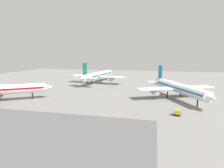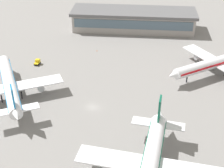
{
  "view_description": "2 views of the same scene",
  "coord_description": "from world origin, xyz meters",
  "px_view_note": "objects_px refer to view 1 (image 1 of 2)",
  "views": [
    {
      "loc": [
        21.89,
        -99.5,
        21.93
      ],
      "look_at": [
        -2.72,
        4.96,
        4.53
      ],
      "focal_mm": 30.26,
      "sensor_mm": 36.0,
      "label": 1
    },
    {
      "loc": [
        -16.58,
        99.99,
        71.78
      ],
      "look_at": [
        -6.09,
        -12.09,
        3.0
      ],
      "focal_mm": 53.65,
      "sensor_mm": 36.0,
      "label": 2
    }
  ],
  "objects_px": {
    "airplane_taxiing": "(98,75)",
    "baggage_tug": "(177,112)",
    "safety_cone_near_gate": "(96,125)",
    "airplane_at_gate": "(177,87)",
    "fuel_truck": "(159,83)",
    "safety_cone_mid_apron": "(24,90)"
  },
  "relations": [
    {
      "from": "airplane_taxiing",
      "to": "baggage_tug",
      "type": "xyz_separation_m",
      "value": [
        50.41,
        -65.69,
        -4.62
      ]
    },
    {
      "from": "safety_cone_near_gate",
      "to": "baggage_tug",
      "type": "bearing_deg",
      "value": 32.57
    },
    {
      "from": "airplane_at_gate",
      "to": "baggage_tug",
      "type": "distance_m",
      "value": 27.57
    },
    {
      "from": "fuel_truck",
      "to": "safety_cone_mid_apron",
      "type": "relative_size",
      "value": 10.29
    },
    {
      "from": "airplane_at_gate",
      "to": "safety_cone_mid_apron",
      "type": "distance_m",
      "value": 86.33
    },
    {
      "from": "fuel_truck",
      "to": "safety_cone_mid_apron",
      "type": "distance_m",
      "value": 88.2
    },
    {
      "from": "airplane_taxiing",
      "to": "fuel_truck",
      "type": "height_order",
      "value": "airplane_taxiing"
    },
    {
      "from": "airplane_at_gate",
      "to": "baggage_tug",
      "type": "bearing_deg",
      "value": -31.6
    },
    {
      "from": "airplane_taxiing",
      "to": "fuel_truck",
      "type": "xyz_separation_m",
      "value": [
        44.82,
        1.46,
        -4.39
      ]
    },
    {
      "from": "airplane_taxiing",
      "to": "safety_cone_mid_apron",
      "type": "bearing_deg",
      "value": 148.06
    },
    {
      "from": "airplane_at_gate",
      "to": "airplane_taxiing",
      "type": "xyz_separation_m",
      "value": [
        -52.93,
        38.58,
        0.27
      ]
    },
    {
      "from": "baggage_tug",
      "to": "airplane_taxiing",
      "type": "bearing_deg",
      "value": -134.94
    },
    {
      "from": "baggage_tug",
      "to": "safety_cone_mid_apron",
      "type": "relative_size",
      "value": 5.7
    },
    {
      "from": "safety_cone_near_gate",
      "to": "fuel_truck",
      "type": "bearing_deg",
      "value": 76.78
    },
    {
      "from": "airplane_taxiing",
      "to": "baggage_tug",
      "type": "relative_size",
      "value": 15.24
    },
    {
      "from": "fuel_truck",
      "to": "safety_cone_near_gate",
      "type": "xyz_separation_m",
      "value": [
        -19.55,
        -83.21,
        -1.09
      ]
    },
    {
      "from": "airplane_at_gate",
      "to": "safety_cone_mid_apron",
      "type": "height_order",
      "value": "airplane_at_gate"
    },
    {
      "from": "fuel_truck",
      "to": "airplane_at_gate",
      "type": "bearing_deg",
      "value": 138.41
    },
    {
      "from": "airplane_taxiing",
      "to": "airplane_at_gate",
      "type": "bearing_deg",
      "value": -118.02
    },
    {
      "from": "airplane_taxiing",
      "to": "baggage_tug",
      "type": "distance_m",
      "value": 82.93
    },
    {
      "from": "airplane_taxiing",
      "to": "safety_cone_near_gate",
      "type": "bearing_deg",
      "value": -154.75
    },
    {
      "from": "airplane_taxiing",
      "to": "safety_cone_mid_apron",
      "type": "xyz_separation_m",
      "value": [
        -33.23,
        -39.59,
        -5.48
      ]
    }
  ]
}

